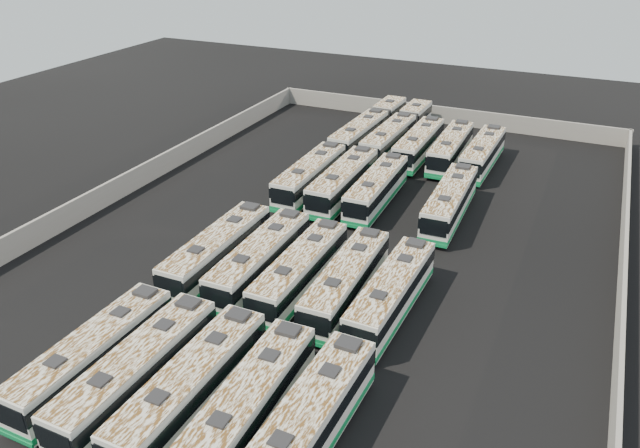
% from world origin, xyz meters
% --- Properties ---
extents(ground, '(140.00, 140.00, 0.00)m').
position_xyz_m(ground, '(0.00, 0.00, 0.00)').
color(ground, black).
rests_on(ground, ground).
extents(perimeter_wall, '(45.20, 73.20, 2.20)m').
position_xyz_m(perimeter_wall, '(0.00, 0.00, 1.10)').
color(perimeter_wall, gray).
rests_on(perimeter_wall, ground).
extents(bus_front_far_left, '(2.68, 11.91, 3.35)m').
position_xyz_m(bus_front_far_left, '(-6.01, -20.83, 1.71)').
color(bus_front_far_left, silver).
rests_on(bus_front_far_left, ground).
extents(bus_front_left, '(2.72, 12.28, 3.45)m').
position_xyz_m(bus_front_left, '(-2.64, -20.98, 1.77)').
color(bus_front_left, silver).
rests_on(bus_front_left, ground).
extents(bus_front_center, '(2.68, 12.19, 3.43)m').
position_xyz_m(bus_front_center, '(0.85, -20.75, 1.75)').
color(bus_front_center, silver).
rests_on(bus_front_center, ground).
extents(bus_front_right, '(2.87, 12.19, 3.42)m').
position_xyz_m(bus_front_right, '(4.46, -20.79, 1.75)').
color(bus_front_right, silver).
rests_on(bus_front_right, ground).
extents(bus_front_far_right, '(2.90, 12.41, 3.48)m').
position_xyz_m(bus_front_far_right, '(7.91, -20.69, 1.78)').
color(bus_front_far_right, silver).
rests_on(bus_front_far_right, ground).
extents(bus_midfront_far_left, '(2.66, 12.26, 3.45)m').
position_xyz_m(bus_midfront_far_left, '(-6.14, -7.30, 1.76)').
color(bus_midfront_far_left, silver).
rests_on(bus_midfront_far_left, ground).
extents(bus_midfront_left, '(2.76, 12.24, 3.44)m').
position_xyz_m(bus_midfront_left, '(-2.53, -7.09, 1.76)').
color(bus_midfront_left, silver).
rests_on(bus_midfront_left, ground).
extents(bus_midfront_center, '(2.53, 11.89, 3.35)m').
position_xyz_m(bus_midfront_center, '(0.86, -7.20, 1.71)').
color(bus_midfront_center, silver).
rests_on(bus_midfront_center, ground).
extents(bus_midfront_right, '(2.80, 11.93, 3.34)m').
position_xyz_m(bus_midfront_right, '(4.47, -7.16, 1.71)').
color(bus_midfront_right, silver).
rests_on(bus_midfront_right, ground).
extents(bus_midfront_far_right, '(2.79, 11.92, 3.34)m').
position_xyz_m(bus_midfront_far_right, '(7.88, -7.29, 1.71)').
color(bus_midfront_far_right, silver).
rests_on(bus_midfront_far_right, ground).
extents(bus_midback_far_left, '(2.79, 12.33, 3.46)m').
position_xyz_m(bus_midback_far_left, '(-6.06, 9.08, 1.77)').
color(bus_midback_far_left, silver).
rests_on(bus_midback_far_left, ground).
extents(bus_midback_left, '(2.79, 12.47, 3.51)m').
position_xyz_m(bus_midback_left, '(-2.56, 9.08, 1.79)').
color(bus_midback_left, silver).
rests_on(bus_midback_left, ground).
extents(bus_midback_center, '(2.79, 11.99, 3.36)m').
position_xyz_m(bus_midback_center, '(0.86, 9.07, 1.72)').
color(bus_midback_center, silver).
rests_on(bus_midback_center, ground).
extents(bus_midback_far_right, '(2.86, 12.21, 3.43)m').
position_xyz_m(bus_midback_far_right, '(7.85, 8.87, 1.75)').
color(bus_midback_far_right, silver).
rests_on(bus_midback_far_right, ground).
extents(bus_back_far_left, '(3.01, 18.93, 3.42)m').
position_xyz_m(bus_back_far_left, '(-6.07, 25.77, 1.75)').
color(bus_back_far_left, silver).
rests_on(bus_back_far_left, ground).
extents(bus_back_left, '(2.91, 18.70, 3.38)m').
position_xyz_m(bus_back_left, '(-2.54, 25.78, 1.73)').
color(bus_back_left, silver).
rests_on(bus_back_left, ground).
extents(bus_back_center, '(2.55, 12.05, 3.40)m').
position_xyz_m(bus_back_center, '(0.95, 22.45, 1.74)').
color(bus_back_center, silver).
rests_on(bus_back_center, ground).
extents(bus_back_right, '(2.71, 11.98, 3.37)m').
position_xyz_m(bus_back_right, '(4.49, 22.64, 1.72)').
color(bus_back_right, silver).
rests_on(bus_back_right, ground).
extents(bus_back_far_right, '(2.76, 11.91, 3.34)m').
position_xyz_m(bus_back_far_right, '(8.00, 22.49, 1.71)').
color(bus_back_far_right, silver).
rests_on(bus_back_far_right, ground).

